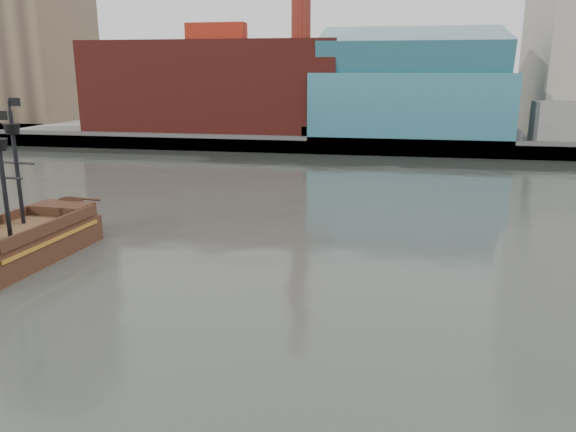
# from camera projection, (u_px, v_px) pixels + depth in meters

# --- Properties ---
(ground) EXTENTS (400.00, 400.00, 0.00)m
(ground) POSITION_uv_depth(u_px,v_px,m) (206.00, 350.00, 25.69)
(ground) COLOR #2B2F29
(ground) RESTS_ON ground
(promenade_far) EXTENTS (220.00, 60.00, 2.00)m
(promenade_far) POSITION_uv_depth(u_px,v_px,m) (354.00, 128.00, 112.89)
(promenade_far) COLOR slate
(promenade_far) RESTS_ON ground
(seawall) EXTENTS (220.00, 1.00, 2.60)m
(seawall) POSITION_uv_depth(u_px,v_px,m) (340.00, 146.00, 84.77)
(seawall) COLOR #4C4C49
(seawall) RESTS_ON ground
(pirate_ship) EXTENTS (5.67, 15.57, 11.46)m
(pirate_ship) POSITION_uv_depth(u_px,v_px,m) (18.00, 247.00, 37.23)
(pirate_ship) COLOR black
(pirate_ship) RESTS_ON ground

